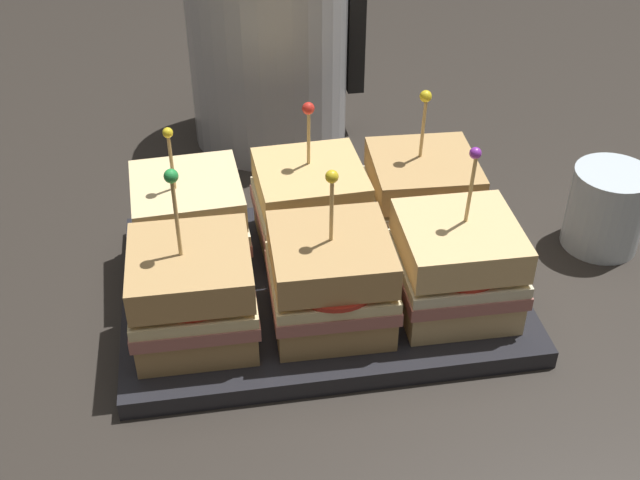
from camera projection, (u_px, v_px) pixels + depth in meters
name	position (u px, v px, depth m)	size (l,w,h in m)	color
ground_plane	(320.00, 293.00, 0.77)	(6.00, 6.00, 0.00)	#2D2823
serving_platter	(320.00, 286.00, 0.76)	(0.37, 0.26, 0.02)	#232328
sandwich_front_left	(193.00, 294.00, 0.67)	(0.11, 0.11, 0.16)	tan
sandwich_front_center	(333.00, 280.00, 0.69)	(0.11, 0.11, 0.15)	tan
sandwich_front_right	(456.00, 266.00, 0.70)	(0.11, 0.11, 0.16)	#DBB77A
sandwich_back_left	(190.00, 221.00, 0.76)	(0.11, 0.11, 0.15)	beige
sandwich_back_center	(309.00, 207.00, 0.78)	(0.11, 0.11, 0.15)	tan
sandwich_back_right	(421.00, 197.00, 0.79)	(0.11, 0.11, 0.16)	tan
kettle_steel	(269.00, 50.00, 0.95)	(0.21, 0.19, 0.25)	#B7BABF
drinking_glass	(606.00, 209.00, 0.81)	(0.08, 0.08, 0.09)	silver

